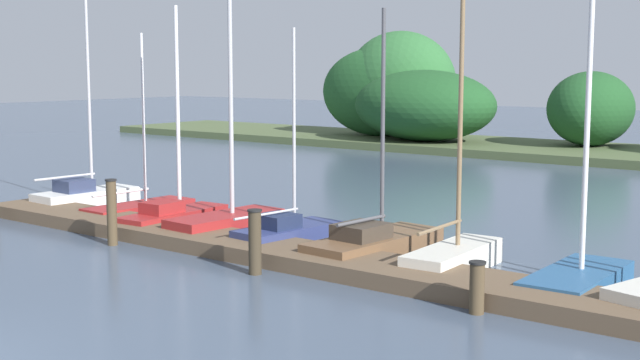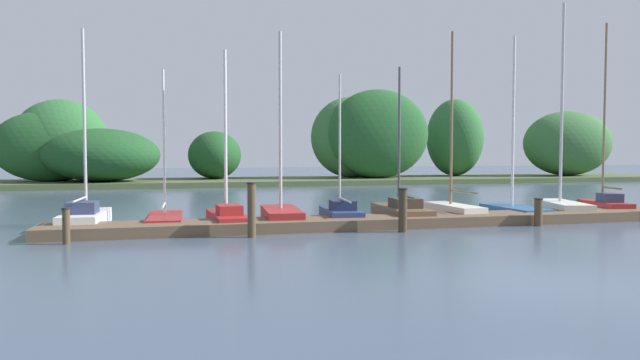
% 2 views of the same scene
% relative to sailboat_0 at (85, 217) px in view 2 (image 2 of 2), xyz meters
% --- Properties ---
extents(ground, '(160.00, 160.00, 0.00)m').
position_rel_sailboat_0_xyz_m(ground, '(10.00, -10.57, -0.41)').
color(ground, '#425166').
extents(dock_pier, '(22.39, 1.80, 0.35)m').
position_rel_sailboat_0_xyz_m(dock_pier, '(10.00, -1.79, -0.23)').
color(dock_pier, brown).
rests_on(dock_pier, ground).
extents(far_shore, '(67.31, 8.47, 7.46)m').
position_rel_sailboat_0_xyz_m(far_shore, '(13.24, 24.49, 2.43)').
color(far_shore, '#4C5B38').
rests_on(far_shore, ground).
extents(sailboat_0, '(1.35, 3.57, 6.55)m').
position_rel_sailboat_0_xyz_m(sailboat_0, '(0.00, 0.00, 0.00)').
color(sailboat_0, white).
rests_on(sailboat_0, ground).
extents(sailboat_1, '(1.21, 3.60, 5.31)m').
position_rel_sailboat_0_xyz_m(sailboat_1, '(2.52, 0.05, -0.15)').
color(sailboat_1, maroon).
rests_on(sailboat_1, ground).
extents(sailboat_2, '(1.25, 3.67, 5.97)m').
position_rel_sailboat_0_xyz_m(sailboat_2, '(4.55, -0.53, -0.04)').
color(sailboat_2, maroon).
rests_on(sailboat_2, ground).
extents(sailboat_3, '(1.37, 3.53, 6.70)m').
position_rel_sailboat_0_xyz_m(sailboat_3, '(6.44, -0.37, -0.02)').
color(sailboat_3, maroon).
rests_on(sailboat_3, ground).
extents(sailboat_4, '(1.38, 3.37, 5.29)m').
position_rel_sailboat_0_xyz_m(sailboat_4, '(8.57, -0.45, -0.06)').
color(sailboat_4, navy).
rests_on(sailboat_4, ground).
extents(sailboat_5, '(1.52, 4.09, 5.67)m').
position_rel_sailboat_0_xyz_m(sailboat_5, '(10.96, -0.20, -0.05)').
color(sailboat_5, brown).
rests_on(sailboat_5, ground).
extents(sailboat_6, '(1.15, 3.36, 7.05)m').
position_rel_sailboat_0_xyz_m(sailboat_6, '(13.03, -0.23, -0.00)').
color(sailboat_6, silver).
rests_on(sailboat_6, ground).
extents(sailboat_7, '(1.36, 3.45, 7.05)m').
position_rel_sailboat_0_xyz_m(sailboat_7, '(15.74, -0.10, -0.06)').
color(sailboat_7, '#285684').
rests_on(sailboat_7, ground).
extents(sailboat_8, '(1.92, 3.58, 8.38)m').
position_rel_sailboat_0_xyz_m(sailboat_8, '(17.77, -0.26, 0.04)').
color(sailboat_8, silver).
rests_on(sailboat_8, ground).
extents(sailboat_9, '(1.42, 2.89, 7.70)m').
position_rel_sailboat_0_xyz_m(sailboat_9, '(19.74, -0.33, 0.05)').
color(sailboat_9, maroon).
rests_on(sailboat_9, ground).
extents(mooring_piling_0, '(0.23, 0.23, 1.01)m').
position_rel_sailboat_0_xyz_m(mooring_piling_0, '(-0.06, -3.12, 0.10)').
color(mooring_piling_0, '#4C3D28').
rests_on(mooring_piling_0, ground).
extents(mooring_piling_1, '(0.28, 0.28, 1.64)m').
position_rel_sailboat_0_xyz_m(mooring_piling_1, '(5.06, -3.08, 0.42)').
color(mooring_piling_1, '#4C3D28').
rests_on(mooring_piling_1, ground).
extents(mooring_piling_2, '(0.31, 0.31, 1.39)m').
position_rel_sailboat_0_xyz_m(mooring_piling_2, '(9.86, -3.13, 0.30)').
color(mooring_piling_2, '#3D3323').
rests_on(mooring_piling_2, ground).
extents(mooring_piling_3, '(0.31, 0.31, 0.95)m').
position_rel_sailboat_0_xyz_m(mooring_piling_3, '(14.94, -2.86, 0.07)').
color(mooring_piling_3, '#4C3D28').
rests_on(mooring_piling_3, ground).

